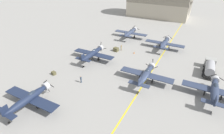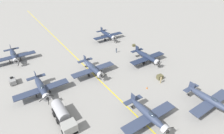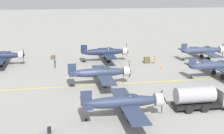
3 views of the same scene
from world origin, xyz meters
The scene contains 13 objects.
ground_plane centered at (0.00, 0.00, 0.00)m, with size 400.00×400.00×0.00m, color gray.
taxiway_stripe centered at (0.00, 0.00, 0.00)m, with size 0.30×160.00×0.01m, color yellow.
airplane_mid_left centered at (-16.31, 5.50, 2.01)m, with size 12.00×9.98×3.77m.
airplane_mid_center centered at (0.03, 2.02, 2.01)m, with size 12.00×9.98×3.80m.
airplane_far_left centered at (-13.94, 26.45, 2.01)m, with size 12.00×9.98×3.65m.
airplane_mid_right centered at (13.60, 2.77, 2.01)m, with size 12.00×9.98×3.65m.
airplane_far_center centered at (-0.70, 22.22, 2.01)m, with size 12.00×9.98×3.65m.
fuel_tanker centered at (12.49, 13.31, 1.51)m, with size 2.68×8.00×2.98m.
ground_crew_walking centered at (-12.12, 14.97, 1.00)m, with size 0.40×0.40×1.84m.
ground_crew_inspecting centered at (-12.64, -5.00, 0.95)m, with size 0.38×0.38×1.74m.
supply_crate_by_tanker centered at (-20.53, -5.38, 0.40)m, with size 0.96×0.80×0.80m, color brown.
supply_crate_mid_lane centered at (-13.28, 13.64, 0.58)m, with size 1.40×1.17×1.17m, color brown.
traffic_cone centered at (-7.73, 14.73, 0.28)m, with size 0.36×0.36×0.55m, color orange.
Camera 3 is at (46.80, -5.04, 14.69)m, focal length 50.00 mm.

